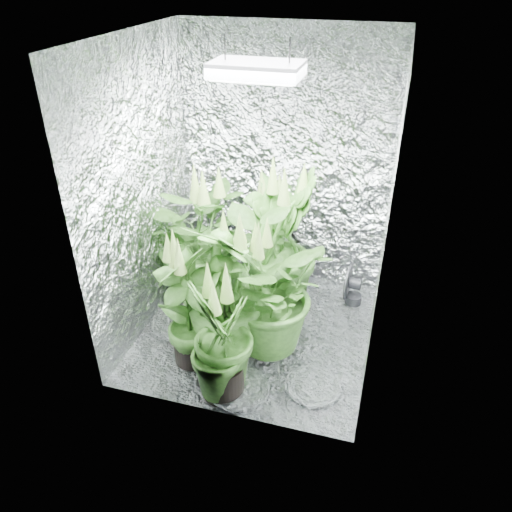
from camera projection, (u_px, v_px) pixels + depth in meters
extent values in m
plane|color=silver|center=(257.00, 330.00, 3.67)|extent=(1.60, 1.60, 0.00)
cube|color=silver|center=(285.00, 163.00, 3.80)|extent=(1.60, 0.02, 2.00)
cube|color=silver|center=(213.00, 274.00, 2.49)|extent=(1.60, 0.02, 2.00)
cube|color=silver|center=(142.00, 193.00, 3.33)|extent=(0.02, 1.60, 2.00)
cube|color=silver|center=(386.00, 223.00, 2.96)|extent=(0.02, 1.60, 2.00)
cube|color=silver|center=(257.00, 35.00, 2.62)|extent=(1.60, 1.60, 0.01)
cube|color=gray|center=(257.00, 69.00, 2.71)|extent=(0.50, 0.30, 0.08)
cube|color=white|center=(257.00, 78.00, 2.74)|extent=(0.46, 0.26, 0.01)
cylinder|color=black|center=(225.00, 47.00, 2.70)|extent=(0.01, 0.01, 0.13)
cylinder|color=black|center=(290.00, 50.00, 2.62)|extent=(0.01, 0.01, 0.13)
cylinder|color=black|center=(204.00, 280.00, 3.97)|extent=(0.31, 0.31, 0.27)
cylinder|color=#3F2C10|center=(204.00, 268.00, 3.91)|extent=(0.28, 0.28, 0.03)
imported|color=#203D14|center=(202.00, 238.00, 3.77)|extent=(1.04, 1.04, 0.99)
cone|color=olive|center=(198.00, 186.00, 3.55)|extent=(0.10, 0.10, 0.27)
cylinder|color=black|center=(271.00, 271.00, 4.15)|extent=(0.25, 0.25, 0.22)
cylinder|color=#3F2C10|center=(271.00, 261.00, 4.10)|extent=(0.23, 0.23, 0.03)
imported|color=#203D14|center=(272.00, 232.00, 3.96)|extent=(0.66, 0.66, 0.89)
cone|color=olive|center=(273.00, 186.00, 3.75)|extent=(0.08, 0.08, 0.22)
cylinder|color=black|center=(280.00, 294.00, 3.84)|extent=(0.29, 0.29, 0.26)
cylinder|color=#3F2C10|center=(280.00, 281.00, 3.78)|extent=(0.27, 0.27, 0.03)
imported|color=#203D14|center=(282.00, 243.00, 3.60)|extent=(0.75, 0.75, 1.09)
cone|color=olive|center=(284.00, 181.00, 3.35)|extent=(0.09, 0.09, 0.26)
cylinder|color=black|center=(226.00, 336.00, 3.42)|extent=(0.28, 0.28, 0.25)
cylinder|color=#3F2C10|center=(225.00, 323.00, 3.36)|extent=(0.26, 0.26, 0.03)
imported|color=#203D14|center=(224.00, 290.00, 3.22)|extent=(0.70, 0.70, 0.96)
cone|color=olive|center=(222.00, 233.00, 3.00)|extent=(0.09, 0.09, 0.25)
cylinder|color=black|center=(263.00, 335.00, 3.45)|extent=(0.25, 0.25, 0.22)
cylinder|color=#3F2C10|center=(263.00, 324.00, 3.40)|extent=(0.23, 0.23, 0.03)
imported|color=#203D14|center=(263.00, 291.00, 3.25)|extent=(0.86, 0.86, 0.92)
cone|color=olive|center=(264.00, 237.00, 3.04)|extent=(0.08, 0.08, 0.22)
cylinder|color=black|center=(193.00, 346.00, 3.35)|extent=(0.25, 0.25, 0.22)
cylinder|color=#3F2C10|center=(192.00, 335.00, 3.30)|extent=(0.23, 0.23, 0.03)
imported|color=#203D14|center=(189.00, 302.00, 3.16)|extent=(0.63, 0.63, 0.91)
cone|color=olive|center=(184.00, 247.00, 2.95)|extent=(0.08, 0.08, 0.22)
cylinder|color=black|center=(223.00, 379.00, 3.09)|extent=(0.26, 0.26, 0.23)
cylinder|color=#3F2C10|center=(223.00, 366.00, 3.03)|extent=(0.24, 0.24, 0.03)
imported|color=#203D14|center=(221.00, 338.00, 2.92)|extent=(0.51, 0.51, 0.83)
cone|color=olive|center=(219.00, 289.00, 2.73)|extent=(0.08, 0.08, 0.23)
cylinder|color=black|center=(353.00, 299.00, 3.93)|extent=(0.13, 0.13, 0.07)
cylinder|color=black|center=(355.00, 283.00, 3.86)|extent=(0.10, 0.10, 0.09)
cylinder|color=#4C4C51|center=(348.00, 282.00, 3.87)|extent=(0.04, 0.28, 0.28)
torus|color=#4C4C51|center=(348.00, 282.00, 3.87)|extent=(0.04, 0.29, 0.29)
cube|color=white|center=(230.00, 361.00, 2.96)|extent=(0.05, 0.05, 0.08)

